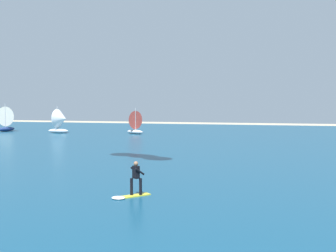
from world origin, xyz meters
The scene contains 5 objects.
ocean centered at (0.00, 51.29, 0.05)m, with size 160.00×90.00×0.10m, color navy.
kitesurfer centered at (-1.51, 17.92, 0.70)m, with size 1.65×1.89×1.67m.
sailboat_far_left centered at (-30.33, 56.38, 2.15)m, with size 3.81×3.22×4.47m.
sailboat_far_right centered at (-42.25, 58.13, 2.35)m, with size 3.57×4.21×4.92m.
sailboat_center_horizon centered at (-18.48, 58.60, 2.00)m, with size 3.69×3.30×4.14m.
Camera 1 is at (5.55, 1.06, 4.34)m, focal length 41.31 mm.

